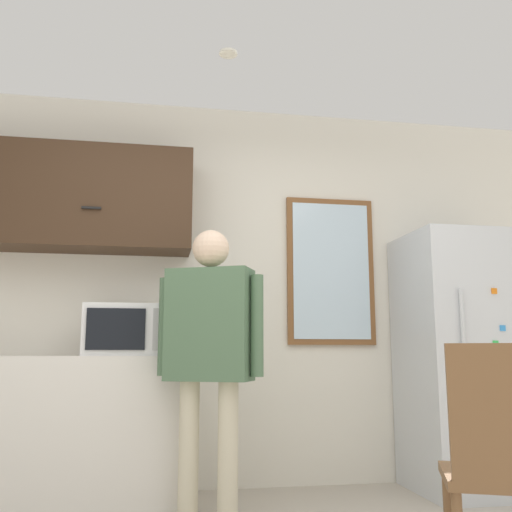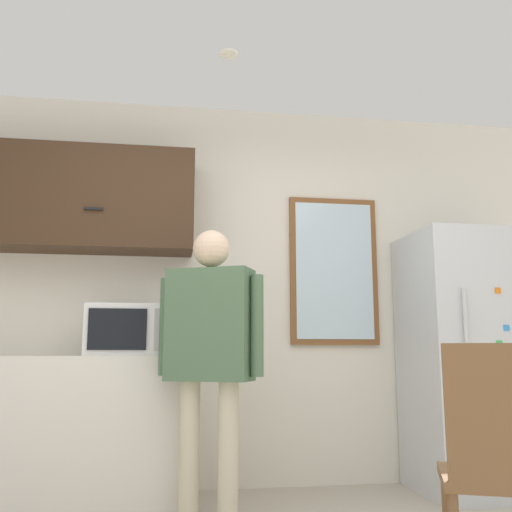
{
  "view_description": "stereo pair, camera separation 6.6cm",
  "coord_description": "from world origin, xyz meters",
  "px_view_note": "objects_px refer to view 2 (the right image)",
  "views": [
    {
      "loc": [
        -0.44,
        -1.94,
        0.9
      ],
      "look_at": [
        0.09,
        1.13,
        1.43
      ],
      "focal_mm": 40.0,
      "sensor_mm": 36.0,
      "label": 1
    },
    {
      "loc": [
        -0.38,
        -1.95,
        0.9
      ],
      "look_at": [
        0.09,
        1.13,
        1.43
      ],
      "focal_mm": 40.0,
      "sensor_mm": 36.0,
      "label": 2
    }
  ],
  "objects_px": {
    "microwave": "(127,330)",
    "person": "(210,340)",
    "refrigerator": "(469,360)",
    "chair": "(499,458)"
  },
  "relations": [
    {
      "from": "microwave",
      "to": "person",
      "type": "height_order",
      "value": "person"
    },
    {
      "from": "microwave",
      "to": "chair",
      "type": "relative_size",
      "value": 0.51
    },
    {
      "from": "microwave",
      "to": "refrigerator",
      "type": "xyz_separation_m",
      "value": [
        2.27,
        0.01,
        -0.18
      ]
    },
    {
      "from": "microwave",
      "to": "chair",
      "type": "bearing_deg",
      "value": -44.95
    },
    {
      "from": "chair",
      "to": "microwave",
      "type": "bearing_deg",
      "value": -22.29
    },
    {
      "from": "person",
      "to": "microwave",
      "type": "bearing_deg",
      "value": 163.46
    },
    {
      "from": "person",
      "to": "refrigerator",
      "type": "xyz_separation_m",
      "value": [
        1.79,
        0.43,
        -0.12
      ]
    },
    {
      "from": "microwave",
      "to": "refrigerator",
      "type": "relative_size",
      "value": 0.28
    },
    {
      "from": "chair",
      "to": "refrigerator",
      "type": "bearing_deg",
      "value": -93.3
    },
    {
      "from": "person",
      "to": "refrigerator",
      "type": "height_order",
      "value": "refrigerator"
    }
  ]
}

